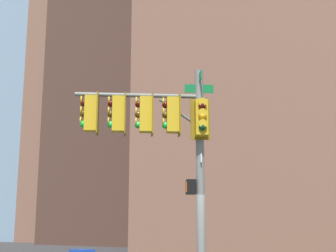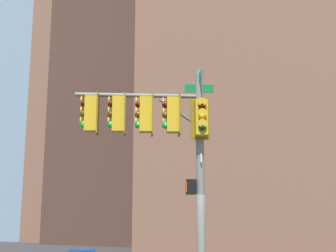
{
  "view_description": "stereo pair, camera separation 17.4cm",
  "coord_description": "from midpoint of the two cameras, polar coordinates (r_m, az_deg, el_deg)",
  "views": [
    {
      "loc": [
        -11.08,
        -7.03,
        1.62
      ],
      "look_at": [
        -0.4,
        1.08,
        4.42
      ],
      "focal_mm": 52.02,
      "sensor_mm": 36.0,
      "label": 1
    },
    {
      "loc": [
        -10.97,
        -7.17,
        1.62
      ],
      "look_at": [
        -0.4,
        1.08,
        4.42
      ],
      "focal_mm": 52.02,
      "sensor_mm": 36.0,
      "label": 2
    }
  ],
  "objects": [
    {
      "name": "signal_pole_assembly",
      "position": [
        13.61,
        -1.18,
        -0.61
      ],
      "size": [
        2.74,
        3.17,
        6.08
      ],
      "rotation": [
        0.0,
        0.0,
        2.3
      ],
      "color": "slate",
      "rests_on": "ground_plane"
    },
    {
      "name": "building_brick_nearside",
      "position": [
        43.27,
        17.39,
        10.34
      ],
      "size": [
        26.9,
        18.41,
        35.02
      ],
      "primitive_type": "cube",
      "color": "#845B47",
      "rests_on": "ground_plane"
    },
    {
      "name": "building_brick_midblock",
      "position": [
        52.43,
        -1.19,
        5.99
      ],
      "size": [
        17.7,
        16.17,
        35.21
      ],
      "primitive_type": "cube",
      "color": "#4C3328",
      "rests_on": "ground_plane"
    },
    {
      "name": "building_brick_farside",
      "position": [
        62.03,
        -2.93,
        8.37
      ],
      "size": [
        22.2,
        18.02,
        45.93
      ],
      "primitive_type": "cube",
      "color": "#845B47",
      "rests_on": "ground_plane"
    }
  ]
}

